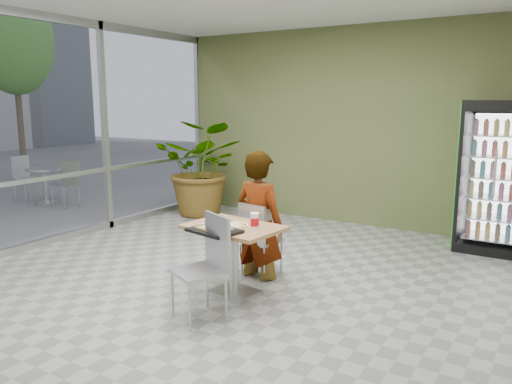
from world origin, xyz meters
TOP-DOWN VIEW (x-y plane):
  - ground at (0.00, 0.00)m, footprint 7.00×7.00m
  - room_envelope at (0.00, 0.00)m, footprint 6.00×7.00m
  - storefront_frame at (-3.00, 0.00)m, footprint 0.10×7.00m
  - dining_table at (0.31, -0.11)m, footprint 1.03×0.78m
  - chair_far at (0.23, 0.48)m, footprint 0.43×0.44m
  - chair_near at (0.41, -0.69)m, footprint 0.58×0.58m
  - seated_woman at (0.24, 0.52)m, footprint 0.70×0.50m
  - pizza_plate at (0.33, -0.08)m, footprint 0.27×0.22m
  - soda_cup at (0.55, -0.09)m, footprint 0.09×0.09m
  - napkin_stack at (0.09, -0.30)m, footprint 0.16×0.16m
  - cafeteria_tray at (0.29, -0.42)m, footprint 0.55×0.45m
  - beverage_fridge at (2.42, 3.04)m, footprint 0.93×0.72m
  - potted_plant at (-2.27, 2.70)m, footprint 1.84×1.71m

SIDE VIEW (x-z plane):
  - ground at x=0.00m, z-range 0.00..0.00m
  - chair_far at x=0.23m, z-range 0.07..0.95m
  - dining_table at x=0.31m, z-range 0.16..0.91m
  - chair_near at x=0.41m, z-range 0.08..1.06m
  - seated_woman at x=0.24m, z-range -0.30..1.47m
  - napkin_stack at x=0.09m, z-range 0.75..0.77m
  - cafeteria_tray at x=0.29m, z-range 0.75..0.78m
  - pizza_plate at x=0.33m, z-range 0.75..0.78m
  - soda_cup at x=0.55m, z-range 0.75..0.91m
  - potted_plant at x=-2.27m, z-range 0.00..1.69m
  - beverage_fridge at x=2.42m, z-range 0.00..2.03m
  - room_envelope at x=0.00m, z-range 0.00..3.20m
  - storefront_frame at x=-3.00m, z-range 0.00..3.20m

